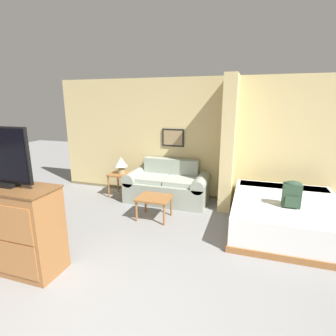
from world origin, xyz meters
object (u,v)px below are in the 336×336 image
Objects in this scene: backpack at (292,194)px; bed at (285,214)px; couch at (167,186)px; tv at (4,157)px; table_lamp at (121,163)px; tv_dresser at (15,228)px; coffee_table at (154,200)px.

bed is at bearing 93.23° from backpack.
tv is at bearing -111.01° from couch.
couch is at bearing 0.53° from table_lamp.
tv_dresser is (-1.09, -2.85, 0.23)m from couch.
couch is at bearing 92.89° from coffee_table.
couch is 2.89× the size of coffee_table.
couch is 2.52m from backpack.
table_lamp is at bearing -179.47° from couch.
tv reaches higher than table_lamp.
tv_dresser is 0.92m from tv.
tv reaches higher than backpack.
coffee_table is 1.63× the size of table_lamp.
table_lamp is 3.48m from bed.
couch is at bearing 68.99° from tv_dresser.
backpack is at bearing 29.44° from tv_dresser.
tv_dresser is at bearing -146.78° from bed.
couch reaches higher than coffee_table.
backpack is at bearing -21.89° from couch.
coffee_table is 1.51m from table_lamp.
table_lamp is 0.49× the size of tv.
tv is 4.23m from bed.
backpack reaches higher than table_lamp.
coffee_table is (0.05, -0.93, 0.03)m from couch.
tv_dresser reaches higher than bed.
bed is at bearing -10.40° from table_lamp.
bed is at bearing -15.39° from couch.
coffee_table is at bearing 59.33° from tv_dresser.
bed is 4.91× the size of backpack.
table_lamp is at bearing 89.94° from tv.
coffee_table is 2.25m from tv_dresser.
backpack is (3.40, 1.92, -0.74)m from tv.
tv_dresser is 0.59× the size of bed.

